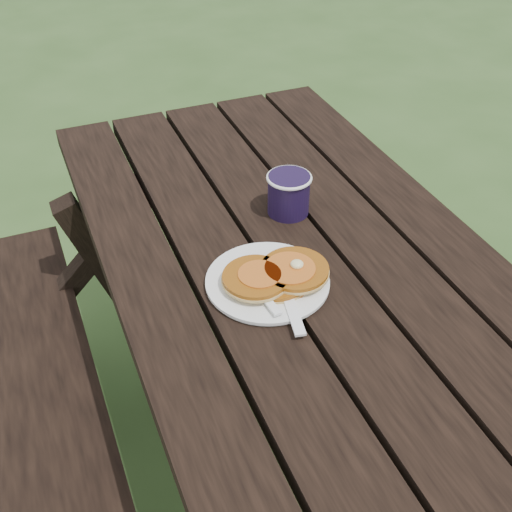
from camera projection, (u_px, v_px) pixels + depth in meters
name	position (u px, v px, depth m)	size (l,w,h in m)	color
picnic_table	(325.00, 435.00, 1.40)	(1.36, 1.80, 0.75)	black
plate	(267.00, 282.00, 1.21)	(0.23, 0.23, 0.01)	white
pancake_stack	(277.00, 275.00, 1.20)	(0.20, 0.13, 0.04)	#9B5511
knife	(289.00, 300.00, 1.16)	(0.02, 0.18, 0.01)	white
fork	(264.00, 296.00, 1.16)	(0.03, 0.16, 0.01)	white
coffee_cup	(289.00, 192.00, 1.37)	(0.10, 0.10, 0.09)	black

